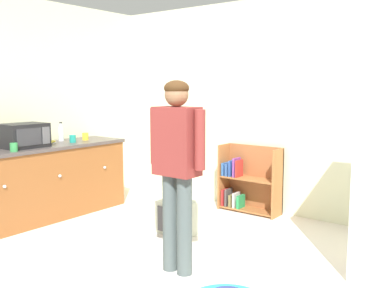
{
  "coord_description": "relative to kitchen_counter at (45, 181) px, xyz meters",
  "views": [
    {
      "loc": [
        2.4,
        -2.66,
        1.6
      ],
      "look_at": [
        0.11,
        0.33,
        1.1
      ],
      "focal_mm": 40.76,
      "sensor_mm": 36.0,
      "label": 1
    }
  ],
  "objects": [
    {
      "name": "ground_plane",
      "position": [
        2.2,
        -0.38,
        -0.45
      ],
      "size": [
        12.0,
        12.0,
        0.0
      ],
      "primitive_type": "plane",
      "color": "silver",
      "rests_on": "ground"
    },
    {
      "name": "back_wall",
      "position": [
        2.2,
        1.95,
        0.9
      ],
      "size": [
        5.2,
        0.06,
        2.7
      ],
      "primitive_type": "cube",
      "color": "beige",
      "rests_on": "ground"
    },
    {
      "name": "left_side_wall",
      "position": [
        -0.43,
        0.43,
        0.9
      ],
      "size": [
        0.06,
        2.99,
        2.7
      ],
      "primitive_type": "cube",
      "color": "beige",
      "rests_on": "ground"
    },
    {
      "name": "kitchen_counter",
      "position": [
        0.0,
        0.0,
        0.0
      ],
      "size": [
        0.65,
        2.1,
        0.9
      ],
      "color": "brown",
      "rests_on": "ground"
    },
    {
      "name": "bookshelf",
      "position": [
        1.82,
        1.77,
        -0.08
      ],
      "size": [
        0.8,
        0.28,
        0.85
      ],
      "color": "#A26335",
      "rests_on": "ground"
    },
    {
      "name": "standing_person",
      "position": [
        2.3,
        -0.24,
        0.54
      ],
      "size": [
        0.57,
        0.22,
        1.65
      ],
      "color": "#4C5858",
      "rests_on": "ground"
    },
    {
      "name": "pet_carrier",
      "position": [
        1.67,
        0.66,
        -0.27
      ],
      "size": [
        0.42,
        0.55,
        0.36
      ],
      "color": "beige",
      "rests_on": "ground"
    },
    {
      "name": "microwave",
      "position": [
        0.02,
        -0.25,
        0.59
      ],
      "size": [
        0.37,
        0.48,
        0.28
      ],
      "color": "black",
      "rests_on": "kitchen_counter"
    },
    {
      "name": "banana_bunch",
      "position": [
        -0.02,
        0.12,
        0.48
      ],
      "size": [
        0.12,
        0.16,
        0.04
      ],
      "color": "yellow",
      "rests_on": "kitchen_counter"
    },
    {
      "name": "clear_bottle",
      "position": [
        -0.17,
        0.39,
        0.55
      ],
      "size": [
        0.07,
        0.07,
        0.25
      ],
      "color": "silver",
      "rests_on": "kitchen_counter"
    },
    {
      "name": "green_cup",
      "position": [
        0.22,
        -0.51,
        0.5
      ],
      "size": [
        0.08,
        0.08,
        0.09
      ],
      "primitive_type": "cylinder",
      "color": "#34914A",
      "rests_on": "kitchen_counter"
    },
    {
      "name": "yellow_cup",
      "position": [
        0.0,
        0.64,
        0.5
      ],
      "size": [
        0.08,
        0.08,
        0.09
      ],
      "primitive_type": "cylinder",
      "color": "yellow",
      "rests_on": "kitchen_counter"
    },
    {
      "name": "teal_cup",
      "position": [
        0.08,
        0.38,
        0.5
      ],
      "size": [
        0.08,
        0.08,
        0.09
      ],
      "primitive_type": "cylinder",
      "color": "teal",
      "rests_on": "kitchen_counter"
    }
  ]
}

